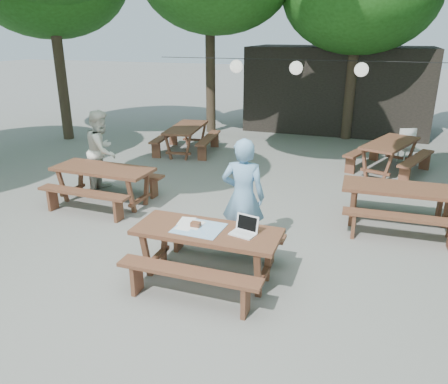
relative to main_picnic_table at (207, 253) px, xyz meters
name	(u,v)px	position (x,y,z in m)	size (l,w,h in m)	color
ground	(227,263)	(0.12, 0.48, -0.39)	(80.00, 80.00, 0.00)	slate
pavilion	(338,89)	(0.62, 10.98, 1.01)	(6.00, 3.00, 2.80)	black
main_picnic_table	(207,253)	(0.00, 0.00, 0.00)	(2.00, 1.58, 0.75)	#4D2F1B
picnic_table_nw	(104,185)	(-2.99, 1.98, 0.00)	(2.02, 1.64, 0.75)	#4D2F1B
picnic_table_ne	(400,206)	(2.57, 2.73, 0.00)	(2.03, 1.64, 0.75)	#4D2F1B
picnic_table_far_w	(187,139)	(-3.05, 6.17, 0.00)	(1.81, 2.09, 0.75)	#4D2F1B
picnic_table_far_e	(389,156)	(2.40, 6.13, 0.00)	(2.15, 2.33, 0.75)	#4D2F1B
woman	(243,197)	(0.22, 0.95, 0.52)	(0.67, 0.44, 1.82)	#74A8D4
second_person	(102,151)	(-3.47, 2.70, 0.49)	(0.85, 0.66, 1.75)	white
plastic_chair	(408,154)	(2.89, 7.02, -0.13)	(0.57, 0.57, 0.90)	white
laptop	(245,229)	(0.52, 0.06, 0.42)	(0.38, 0.33, 0.24)	white
tabletop_clutter	(197,227)	(-0.15, 0.01, 0.37)	(0.70, 0.58, 0.08)	#3B8ECB
paper_lanterns	(297,68)	(-0.06, 6.48, 2.02)	(9.00, 0.34, 0.38)	black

